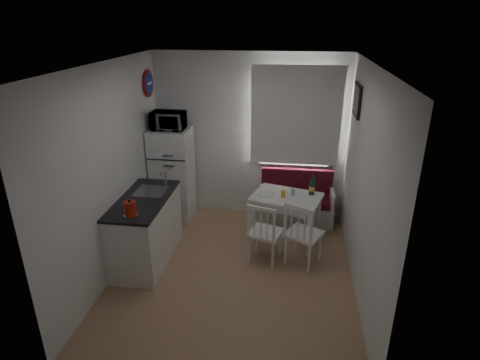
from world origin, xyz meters
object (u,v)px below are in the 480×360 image
object	(u,v)px
kettle	(130,209)
wine_bottle	(312,184)
dining_table	(286,201)
bench	(296,205)
fridge	(173,174)
microwave	(168,121)
chair_right	(304,229)
chair_left	(265,228)
kitchen_counter	(146,229)

from	to	relation	value
kettle	wine_bottle	xyz separation A→B (m)	(2.13, 1.36, -0.14)
dining_table	kettle	world-z (taller)	kettle
dining_table	wine_bottle	bearing A→B (deg)	32.26
bench	kettle	bearing A→B (deg)	-135.86
fridge	microwave	size ratio (longest dim) A/B	3.05
bench	chair_right	xyz separation A→B (m)	(0.11, -1.27, 0.28)
dining_table	fridge	bearing A→B (deg)	-178.99
chair_right	wine_bottle	bearing A→B (deg)	110.10
bench	fridge	world-z (taller)	fridge
bench	microwave	bearing A→B (deg)	-175.39
chair_right	kettle	xyz separation A→B (m)	(-2.03, -0.60, 0.45)
chair_left	chair_right	size ratio (longest dim) A/B	0.88
chair_right	kettle	size ratio (longest dim) A/B	2.65
microwave	fridge	bearing A→B (deg)	90.00
dining_table	kettle	distance (m)	2.21
fridge	microwave	xyz separation A→B (m)	(0.00, -0.05, 0.88)
kettle	fridge	bearing A→B (deg)	90.98
wine_bottle	kitchen_counter	bearing A→B (deg)	-158.68
fridge	wine_bottle	distance (m)	2.20
chair_right	kettle	distance (m)	2.16
bench	wine_bottle	distance (m)	0.80
microwave	wine_bottle	distance (m)	2.31
kettle	wine_bottle	distance (m)	2.53
dining_table	kettle	xyz separation A→B (m)	(-1.78, -1.26, 0.38)
dining_table	kitchen_counter	bearing A→B (deg)	-141.37
dining_table	chair_left	size ratio (longest dim) A/B	2.16
kitchen_counter	kettle	xyz separation A→B (m)	(0.05, -0.51, 0.55)
chair_right	kettle	world-z (taller)	kettle
kettle	bench	bearing A→B (deg)	44.14
chair_left	wine_bottle	xyz separation A→B (m)	(0.60, 0.76, 0.33)
kitchen_counter	chair_left	distance (m)	1.58
bench	dining_table	distance (m)	0.71
chair_left	wine_bottle	bearing A→B (deg)	68.52
fridge	chair_right	bearing A→B (deg)	-29.37
dining_table	fridge	xyz separation A→B (m)	(-1.81, 0.49, 0.12)
wine_bottle	kettle	bearing A→B (deg)	-147.39
kitchen_counter	wine_bottle	size ratio (longest dim) A/B	4.04
dining_table	microwave	size ratio (longest dim) A/B	2.22
kitchen_counter	bench	bearing A→B (deg)	34.47
kettle	chair_right	bearing A→B (deg)	16.42
fridge	microwave	world-z (taller)	microwave
chair_right	fridge	bearing A→B (deg)	178.19
dining_table	kettle	bearing A→B (deg)	-128.33
dining_table	chair_left	distance (m)	0.71
bench	chair_left	xyz separation A→B (m)	(-0.39, -1.26, 0.26)
microwave	wine_bottle	bearing A→B (deg)	-9.08
dining_table	microwave	xyz separation A→B (m)	(-1.81, 0.44, 1.00)
chair_right	microwave	xyz separation A→B (m)	(-2.06, 1.11, 1.06)
chair_right	fridge	xyz separation A→B (m)	(-2.06, 1.16, 0.18)
bench	dining_table	world-z (taller)	bench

